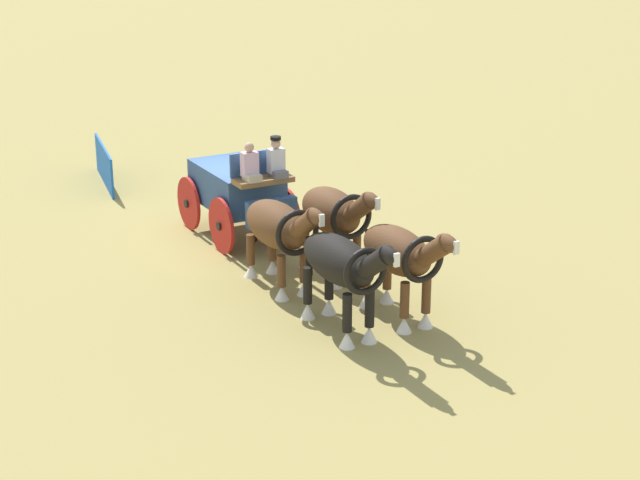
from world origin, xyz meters
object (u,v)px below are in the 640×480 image
object	(u,v)px
draft_horse_rear_off	(279,228)
draft_horse_lead_off	(342,265)
draft_horse_rear_near	(334,215)
show_wagon	(240,189)
draft_horse_lead_near	(401,255)

from	to	relation	value
draft_horse_rear_off	draft_horse_lead_off	distance (m)	2.61
draft_horse_rear_off	draft_horse_rear_near	bearing A→B (deg)	100.21
show_wagon	draft_horse_lead_off	xyz separation A→B (m)	(6.03, 0.42, 0.18)
draft_horse_rear_off	draft_horse_lead_near	bearing A→B (deg)	36.63
draft_horse_rear_near	draft_horse_rear_off	world-z (taller)	draft_horse_rear_near
show_wagon	draft_horse_rear_near	distance (m)	3.46
show_wagon	draft_horse_lead_off	world-z (taller)	show_wagon
draft_horse_rear_near	draft_horse_rear_off	xyz separation A→B (m)	(0.23, -1.28, -0.09)
draft_horse_rear_near	draft_horse_lead_off	size ratio (longest dim) A/B	0.92
draft_horse_rear_near	draft_horse_lead_near	xyz separation A→B (m)	(2.57, 0.46, -0.07)
draft_horse_rear_off	draft_horse_lead_near	world-z (taller)	draft_horse_lead_near
draft_horse_rear_off	draft_horse_lead_near	distance (m)	2.91
show_wagon	draft_horse_lead_off	distance (m)	6.05
show_wagon	draft_horse_lead_off	bearing A→B (deg)	3.97
draft_horse_rear_near	draft_horse_lead_near	world-z (taller)	draft_horse_rear_near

